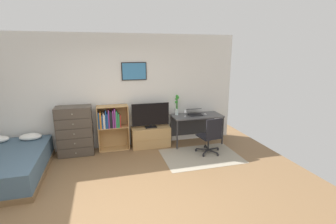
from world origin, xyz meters
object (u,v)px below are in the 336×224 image
Objects in this scene: bookshelf at (111,124)px; desk at (196,120)px; wine_glass at (185,111)px; bed at (4,166)px; laptop at (195,112)px; bamboo_vase at (177,105)px; television at (151,115)px; tv_stand at (151,137)px; dresser at (75,131)px; computer_mouse at (205,114)px; office_chair at (211,135)px.

bookshelf is 0.86× the size of desk.
desk is 6.98× the size of wine_glass.
bed is 1.59× the size of desk.
bed is 4.98× the size of laptop.
desk is at bearing -9.02° from bamboo_vase.
bamboo_vase reaches higher than wine_glass.
bamboo_vase is at bearing 128.73° from wine_glass.
television is 1.19m from desk.
desk is 0.44m from wine_glass.
tv_stand is 1.22m from desk.
laptop is at bearing -0.42° from tv_stand.
television is at bearing -175.61° from laptop.
dresser is at bearing 179.76° from television.
bookshelf is (0.80, 0.06, 0.09)m from dresser.
wine_glass reaches higher than computer_mouse.
desk is at bearing 0.44° from television.
bookshelf is 2.33m from computer_mouse.
bamboo_vase reaches higher than television.
office_chair is at bearing -21.76° from bookshelf.
laptop is at bearing 22.42° from wine_glass.
bamboo_vase is at bearing 7.15° from television.
bamboo_vase is (-0.48, 0.08, 0.39)m from desk.
office_chair is at bearing -33.66° from tv_stand.
desk is at bearing 10.58° from bed.
wine_glass is at bearing -51.27° from bamboo_vase.
bed is at bearing 171.21° from office_chair.
office_chair is (0.06, -0.80, -0.15)m from desk.
bed is 2.14× the size of tv_stand.
tv_stand is at bearing 14.95° from bed.
bamboo_vase is at bearing 5.30° from tv_stand.
television reaches higher than bookshelf.
bamboo_vase reaches higher than desk.
dresser is 1.75m from television.
bamboo_vase is at bearing 170.98° from desk.
desk is 0.28m from computer_mouse.
computer_mouse is at bearing 68.64° from office_chair.
dresser is 2.88m from laptop.
bookshelf reaches higher than laptop.
bamboo_vase is (1.62, 0.02, 0.34)m from bookshelf.
bookshelf is 2.10m from desk.
laptop is (1.14, 0.01, 0.00)m from television.
dresser is at bearing 178.23° from computer_mouse.
wine_glass is at bearing -8.86° from tv_stand.
laptop is (2.07, -0.05, 0.15)m from bookshelf.
computer_mouse is at bearing -1.77° from dresser.
laptop reaches higher than bed.
bamboo_vase is at bearing 165.96° from computer_mouse.
computer_mouse reaches higher than tv_stand.
dresser is at bearing -179.97° from desk.
computer_mouse is 0.76m from bamboo_vase.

